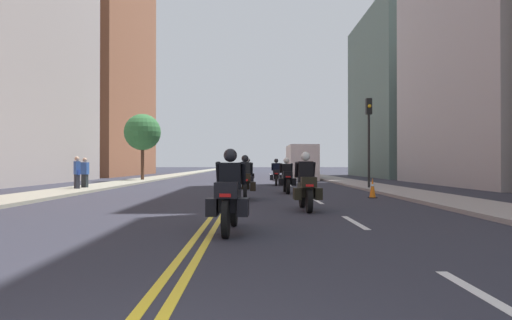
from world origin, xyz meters
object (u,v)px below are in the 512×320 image
at_px(motorcycle_0, 230,197).
at_px(pedestrian_1, 85,173).
at_px(motorcycle_6, 248,173).
at_px(parked_truck, 301,164).
at_px(street_tree_1, 142,132).
at_px(motorcycle_1, 306,187).
at_px(pedestrian_2, 77,173).
at_px(traffic_light_near, 369,127).
at_px(motorcycle_3, 287,179).
at_px(motorcycle_2, 245,182).
at_px(motorcycle_4, 246,176).
at_px(traffic_cone_0, 373,188).
at_px(motorcycle_5, 276,175).

relative_size(motorcycle_0, pedestrian_1, 1.44).
bearing_deg(motorcycle_6, parked_truck, 57.14).
xyz_separation_m(motorcycle_6, street_tree_1, (-7.93, 3.73, 2.98)).
xyz_separation_m(motorcycle_0, pedestrian_1, (-7.96, 14.77, 0.16)).
height_order(motorcycle_1, pedestrian_2, pedestrian_2).
distance_m(traffic_light_near, street_tree_1, 18.31).
bearing_deg(motorcycle_0, street_tree_1, 109.43).
height_order(motorcycle_6, pedestrian_2, motorcycle_6).
bearing_deg(motorcycle_3, pedestrian_2, 169.69).
bearing_deg(motorcycle_2, traffic_light_near, 44.94).
bearing_deg(parked_truck, motorcycle_3, -97.97).
distance_m(motorcycle_6, traffic_light_near, 10.39).
height_order(motorcycle_2, motorcycle_4, motorcycle_4).
relative_size(traffic_cone_0, pedestrian_1, 0.48).
bearing_deg(traffic_light_near, motorcycle_1, -112.73).
xyz_separation_m(motorcycle_0, motorcycle_1, (1.93, 4.19, -0.01)).
height_order(traffic_cone_0, pedestrian_1, pedestrian_1).
relative_size(motorcycle_5, pedestrian_2, 1.30).
xyz_separation_m(traffic_cone_0, street_tree_1, (-12.78, 17.33, 3.27)).
bearing_deg(motorcycle_1, pedestrian_1, 132.29).
relative_size(pedestrian_2, street_tree_1, 0.33).
relative_size(motorcycle_5, street_tree_1, 0.43).
bearing_deg(traffic_cone_0, motorcycle_5, 106.56).
height_order(motorcycle_4, street_tree_1, street_tree_1).
relative_size(motorcycle_0, motorcycle_2, 1.07).
xyz_separation_m(motorcycle_1, pedestrian_1, (-9.89, 10.58, 0.18)).
height_order(motorcycle_0, motorcycle_2, motorcycle_2).
bearing_deg(motorcycle_6, pedestrian_2, -134.75).
xyz_separation_m(motorcycle_3, motorcycle_4, (-1.82, 3.31, 0.02)).
distance_m(motorcycle_2, street_tree_1, 19.96).
bearing_deg(pedestrian_2, motorcycle_6, 100.37).
relative_size(motorcycle_1, pedestrian_2, 1.31).
xyz_separation_m(traffic_light_near, street_tree_1, (-14.03, 11.77, 0.49)).
relative_size(pedestrian_1, pedestrian_2, 0.97).
height_order(traffic_cone_0, street_tree_1, street_tree_1).
distance_m(motorcycle_6, street_tree_1, 9.26).
distance_m(motorcycle_2, traffic_cone_0, 4.91).
height_order(motorcycle_2, parked_truck, parked_truck).
bearing_deg(motorcycle_6, motorcycle_0, -92.86).
relative_size(motorcycle_3, pedestrian_2, 1.31).
relative_size(motorcycle_1, traffic_light_near, 0.47).
bearing_deg(street_tree_1, motorcycle_5, -35.21).
distance_m(motorcycle_0, pedestrian_2, 15.82).
xyz_separation_m(motorcycle_6, parked_truck, (4.29, 7.30, 0.60)).
bearing_deg(motorcycle_4, street_tree_1, 128.04).
xyz_separation_m(motorcycle_1, traffic_light_near, (4.34, 10.36, 2.51)).
bearing_deg(parked_truck, motorcycle_6, -120.45).
distance_m(motorcycle_5, motorcycle_6, 3.52).
distance_m(motorcycle_0, motorcycle_4, 15.31).
bearing_deg(motorcycle_5, motorcycle_3, -87.13).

